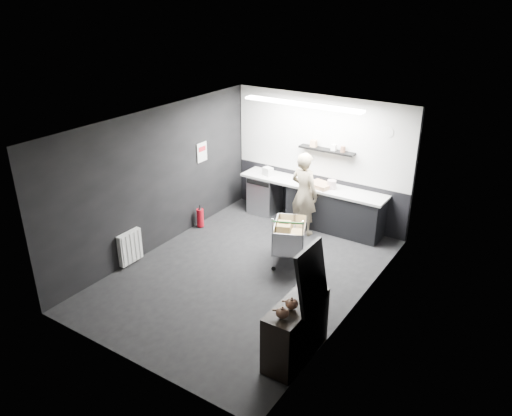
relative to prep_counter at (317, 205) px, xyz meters
The scene contains 22 objects.
floor 2.47m from the prep_counter, 93.20° to the right, with size 5.50×5.50×0.00m, color black.
ceiling 3.30m from the prep_counter, 93.20° to the right, with size 5.50×5.50×0.00m, color silver.
wall_back 0.96m from the prep_counter, 112.30° to the left, with size 5.50×5.50×0.00m, color black.
wall_front 5.25m from the prep_counter, 91.50° to the right, with size 5.50×5.50×0.00m, color black.
wall_left 3.35m from the prep_counter, 131.43° to the right, with size 5.50×5.50×0.00m, color black.
wall_right 3.18m from the prep_counter, 52.38° to the right, with size 5.50×5.50×0.00m, color black.
kitchen_wall_panel 1.43m from the prep_counter, 113.58° to the left, with size 3.95×0.02×1.70m, color silver.
dado_panel 0.34m from the prep_counter, 113.58° to the left, with size 3.95×0.02×1.00m, color black.
floating_shelf 1.18m from the prep_counter, 72.13° to the left, with size 1.20×0.22×0.04m, color black.
wall_clock 2.13m from the prep_counter, 13.36° to the left, with size 0.20×0.20×0.03m, color silver.
poster 2.63m from the prep_counter, 152.11° to the right, with size 0.02×0.30×0.40m, color silver.
poster_red_band 2.66m from the prep_counter, 152.05° to the right, with size 0.01×0.22×0.10m, color red.
radiator 3.92m from the prep_counter, 122.01° to the right, with size 0.10×0.50×0.60m, color silver.
ceiling_strip 2.29m from the prep_counter, 103.37° to the right, with size 2.40×0.20×0.04m, color white.
prep_counter is the anchor object (origin of this frame).
person 0.61m from the prep_counter, 99.02° to the right, with size 0.63×0.41×1.72m, color beige.
shopping_cart 1.66m from the prep_counter, 80.36° to the right, with size 0.90×1.15×1.03m.
sideboard 4.15m from the prep_counter, 66.70° to the right, with size 0.49×1.14×1.71m.
fire_extinguisher 2.46m from the prep_counter, 144.25° to the right, with size 0.15×0.15×0.48m.
cardboard_box 0.50m from the prep_counter, 29.38° to the right, with size 0.45×0.34×0.09m, color tan.
pink_tub 0.62m from the prep_counter, ahead, with size 0.18×0.18×0.18m, color beige.
white_container 1.30m from the prep_counter, behind, with size 0.20×0.16×0.18m, color silver.
Camera 1 is at (4.31, -6.30, 4.67)m, focal length 35.00 mm.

